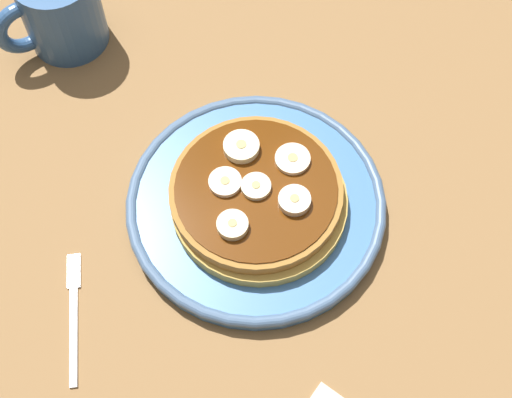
# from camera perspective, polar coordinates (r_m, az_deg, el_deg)

# --- Properties ---
(ground_plane) EXTENTS (1.40, 1.40, 0.03)m
(ground_plane) POSITION_cam_1_polar(r_m,az_deg,el_deg) (0.74, -0.00, -1.34)
(ground_plane) COLOR olive
(plate) EXTENTS (0.26, 0.26, 0.02)m
(plate) POSITION_cam_1_polar(r_m,az_deg,el_deg) (0.72, -0.00, -0.41)
(plate) COLOR #3F72B2
(plate) RESTS_ON ground_plane
(pancake_stack) EXTENTS (0.17, 0.17, 0.03)m
(pancake_stack) POSITION_cam_1_polar(r_m,az_deg,el_deg) (0.70, 0.13, 0.09)
(pancake_stack) COLOR gold
(pancake_stack) RESTS_ON plate
(banana_slice_0) EXTENTS (0.03, 0.03, 0.01)m
(banana_slice_0) POSITION_cam_1_polar(r_m,az_deg,el_deg) (0.69, 0.35, 1.18)
(banana_slice_0) COLOR #FAEBBC
(banana_slice_0) RESTS_ON pancake_stack
(banana_slice_1) EXTENTS (0.04, 0.04, 0.01)m
(banana_slice_1) POSITION_cam_1_polar(r_m,az_deg,el_deg) (0.71, -1.17, 4.14)
(banana_slice_1) COLOR #F3E7B6
(banana_slice_1) RESTS_ON pancake_stack
(banana_slice_2) EXTENTS (0.03, 0.03, 0.01)m
(banana_slice_2) POSITION_cam_1_polar(r_m,az_deg,el_deg) (0.66, -1.87, -2.09)
(banana_slice_2) COLOR #F1E8B9
(banana_slice_2) RESTS_ON pancake_stack
(banana_slice_3) EXTENTS (0.03, 0.03, 0.01)m
(banana_slice_3) POSITION_cam_1_polar(r_m,az_deg,el_deg) (0.70, 2.91, 3.16)
(banana_slice_3) COLOR #FCE3B9
(banana_slice_3) RESTS_ON pancake_stack
(banana_slice_4) EXTENTS (0.03, 0.03, 0.01)m
(banana_slice_4) POSITION_cam_1_polar(r_m,az_deg,el_deg) (0.68, 3.06, -0.14)
(banana_slice_4) COLOR #F3E1BF
(banana_slice_4) RESTS_ON pancake_stack
(banana_slice_5) EXTENTS (0.03, 0.03, 0.01)m
(banana_slice_5) POSITION_cam_1_polar(r_m,az_deg,el_deg) (0.69, -2.46, 1.33)
(banana_slice_5) COLOR #FBE2C0
(banana_slice_5) RESTS_ON pancake_stack
(coffee_mug) EXTENTS (0.12, 0.09, 0.09)m
(coffee_mug) POSITION_cam_1_polar(r_m,az_deg,el_deg) (0.84, -15.40, 14.22)
(coffee_mug) COLOR #33598C
(coffee_mug) RESTS_ON ground_plane
(fork) EXTENTS (0.07, 0.12, 0.01)m
(fork) POSITION_cam_1_polar(r_m,az_deg,el_deg) (0.70, -14.26, -8.45)
(fork) COLOR silver
(fork) RESTS_ON ground_plane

